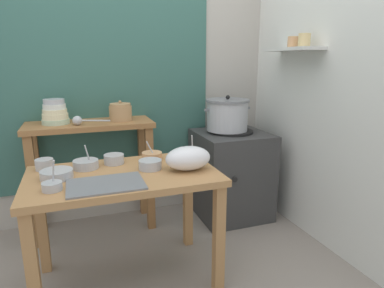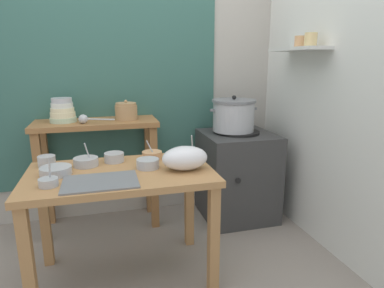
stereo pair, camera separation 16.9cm
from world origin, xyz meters
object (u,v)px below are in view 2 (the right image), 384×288
(prep_bowl_5, at_px, (148,163))
(steamer_pot, at_px, (234,115))
(prep_table, at_px, (121,188))
(ladle, at_px, (85,119))
(prep_bowl_0, at_px, (48,182))
(prep_bowl_2, at_px, (152,155))
(prep_bowl_7, at_px, (86,161))
(prep_bowl_1, at_px, (191,154))
(bowl_stack_enamel, at_px, (63,111))
(plastic_bag, at_px, (185,158))
(prep_bowl_4, at_px, (114,157))
(serving_tray, at_px, (100,182))
(back_shelf_table, at_px, (98,148))
(prep_bowl_3, at_px, (56,170))
(prep_bowl_6, at_px, (47,160))
(clay_pot, at_px, (126,111))
(stove_block, at_px, (237,175))

(prep_bowl_5, bearing_deg, steamer_pot, 37.97)
(prep_table, height_order, ladle, ladle)
(prep_bowl_0, bearing_deg, prep_bowl_2, 30.97)
(prep_bowl_7, bearing_deg, prep_bowl_1, -0.30)
(bowl_stack_enamel, relative_size, plastic_bag, 0.72)
(steamer_pot, bearing_deg, prep_bowl_0, -149.32)
(prep_table, bearing_deg, prep_bowl_4, 97.45)
(serving_tray, height_order, prep_bowl_0, prep_bowl_0)
(prep_bowl_0, bearing_deg, serving_tray, -3.87)
(serving_tray, height_order, prep_bowl_4, prep_bowl_4)
(prep_bowl_4, xyz_separation_m, prep_bowl_5, (0.19, -0.19, -0.00))
(prep_table, xyz_separation_m, back_shelf_table, (-0.14, 0.77, 0.07))
(back_shelf_table, bearing_deg, ladle, -129.04)
(prep_bowl_3, bearing_deg, steamer_pot, 24.90)
(prep_table, xyz_separation_m, prep_bowl_3, (-0.36, 0.03, 0.14))
(prep_table, distance_m, prep_bowl_2, 0.34)
(serving_tray, distance_m, prep_bowl_6, 0.51)
(prep_bowl_0, distance_m, prep_bowl_1, 0.91)
(prep_bowl_4, bearing_deg, ladle, 111.94)
(prep_bowl_3, xyz_separation_m, prep_bowl_7, (0.16, 0.13, 0.00))
(bowl_stack_enamel, relative_size, prep_bowl_2, 1.48)
(steamer_pot, distance_m, plastic_bag, 0.97)
(ladle, xyz_separation_m, prep_bowl_1, (0.69, -0.52, -0.19))
(prep_table, bearing_deg, prep_bowl_1, 18.49)
(prep_table, relative_size, clay_pot, 6.19)
(prep_bowl_4, bearing_deg, prep_table, -82.55)
(prep_bowl_6, bearing_deg, prep_bowl_1, -4.18)
(steamer_pot, relative_size, prep_bowl_6, 3.95)
(steamer_pot, bearing_deg, prep_bowl_3, -155.10)
(prep_bowl_5, relative_size, prep_bowl_7, 0.90)
(steamer_pot, relative_size, plastic_bag, 1.51)
(stove_block, bearing_deg, prep_bowl_7, -158.80)
(stove_block, distance_m, prep_bowl_7, 1.37)
(prep_table, bearing_deg, back_shelf_table, 100.02)
(back_shelf_table, bearing_deg, serving_tray, -88.79)
(serving_tray, bearing_deg, steamer_pot, 36.89)
(prep_bowl_3, height_order, prep_bowl_7, prep_bowl_7)
(back_shelf_table, xyz_separation_m, prep_bowl_4, (0.11, -0.57, 0.07))
(steamer_pot, bearing_deg, prep_table, -146.27)
(clay_pot, relative_size, prep_bowl_2, 1.32)
(stove_block, xyz_separation_m, prep_bowl_6, (-1.47, -0.42, 0.37))
(ladle, relative_size, prep_bowl_3, 1.49)
(bowl_stack_enamel, bearing_deg, prep_table, -64.31)
(bowl_stack_enamel, bearing_deg, prep_bowl_0, -90.05)
(prep_table, height_order, prep_bowl_7, prep_bowl_7)
(clay_pot, height_order, prep_bowl_3, clay_pot)
(prep_bowl_3, height_order, prep_bowl_5, prep_bowl_5)
(prep_table, distance_m, prep_bowl_3, 0.39)
(prep_table, relative_size, bowl_stack_enamel, 5.52)
(ladle, height_order, prep_bowl_6, ladle)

